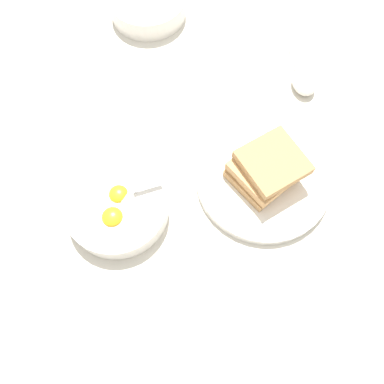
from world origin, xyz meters
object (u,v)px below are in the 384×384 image
Objects in this scene: toast_plate at (263,179)px; toast_sandwich at (267,169)px; egg_bowl at (117,206)px; soup_spoon at (303,79)px; congee_bowl at (148,5)px.

toast_sandwich reaches higher than toast_plate.
soup_spoon is at bearing -126.09° from egg_bowl.
toast_sandwich is (-0.22, -0.12, 0.02)m from egg_bowl.
soup_spoon is at bearing -98.18° from toast_plate.
egg_bowl reaches higher than toast_plate.
congee_bowl is at bearing -78.30° from egg_bowl.
egg_bowl reaches higher than soup_spoon.
toast_plate is at bearing -151.53° from egg_bowl.
congee_bowl is at bearing -45.99° from toast_plate.
soup_spoon is at bearing -98.31° from toast_sandwich.
egg_bowl is 0.25m from toast_sandwich.
toast_sandwich is at bearing -11.86° from toast_plate.
egg_bowl is 1.26× the size of soup_spoon.
toast_sandwich reaches higher than soup_spoon.
egg_bowl is 0.73× the size of toast_plate.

